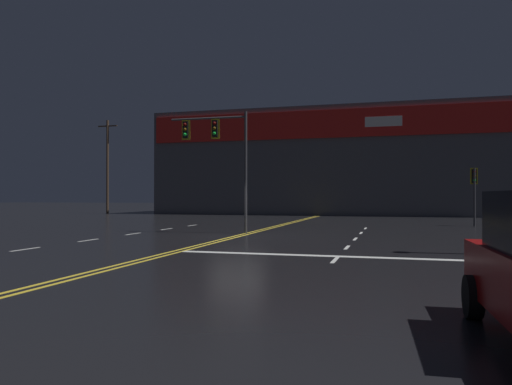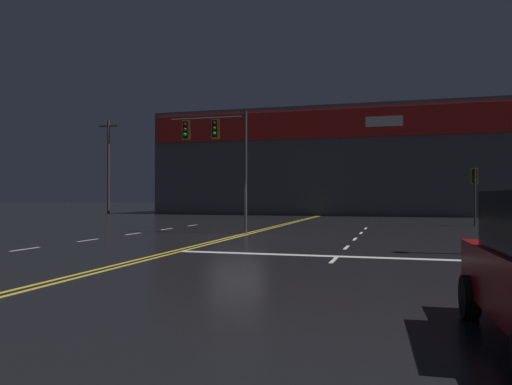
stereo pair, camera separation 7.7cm
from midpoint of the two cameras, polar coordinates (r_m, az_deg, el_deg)
ground_plane at (r=22.57m, az=-2.28°, el=-5.03°), size 200.00×200.00×0.00m
road_markings at (r=21.06m, az=-0.62°, el=-5.35°), size 15.59×60.00×0.01m
traffic_signal_median at (r=24.93m, az=-4.76°, el=5.83°), size 4.01×0.36×5.95m
traffic_signal_corner_northeast at (r=32.88m, az=23.61°, el=0.97°), size 0.42×0.36×3.53m
building_backdrop at (r=51.11m, az=7.92°, el=3.30°), size 33.27×10.23×10.21m
utility_pole_row at (r=46.27m, az=10.18°, el=4.70°), size 45.84×0.26×12.80m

